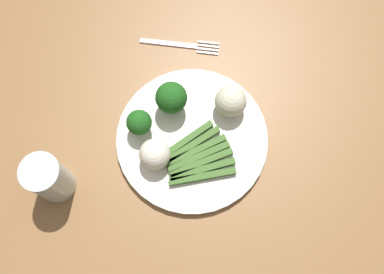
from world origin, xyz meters
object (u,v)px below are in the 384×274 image
object	(u,v)px
plate	(192,139)
cauliflower_near_fork	(155,154)
fork	(181,45)
dining_table	(183,121)
broccoli_back	(139,123)
asparagus_bundle	(197,158)
cauliflower_front_left	(231,101)
broccoli_near_center	(171,98)
water_glass	(49,178)

from	to	relation	value
plate	cauliflower_near_fork	world-z (taller)	cauliflower_near_fork
fork	dining_table	bearing A→B (deg)	-81.39
cauliflower_near_fork	fork	size ratio (longest dim) A/B	0.35
dining_table	broccoli_back	bearing A→B (deg)	-57.79
dining_table	plate	size ratio (longest dim) A/B	4.40
asparagus_bundle	fork	size ratio (longest dim) A/B	0.86
cauliflower_front_left	cauliflower_near_fork	xyz separation A→B (m)	(0.09, -0.15, -0.00)
cauliflower_near_fork	cauliflower_front_left	bearing A→B (deg)	121.45
broccoli_near_center	water_glass	bearing A→B (deg)	-59.28
broccoli_near_center	water_glass	size ratio (longest dim) A/B	0.66
broccoli_back	cauliflower_front_left	distance (m)	0.17
asparagus_bundle	water_glass	size ratio (longest dim) A/B	1.28
plate	cauliflower_front_left	world-z (taller)	cauliflower_front_left
broccoli_back	broccoli_near_center	distance (m)	0.07
cauliflower_near_fork	broccoli_back	bearing A→B (deg)	-157.99
dining_table	water_glass	size ratio (longest dim) A/B	11.48
dining_table	cauliflower_front_left	bearing A→B (deg)	76.08
dining_table	asparagus_bundle	bearing A→B (deg)	9.07
plate	asparagus_bundle	bearing A→B (deg)	8.01
broccoli_back	water_glass	distance (m)	0.19
asparagus_bundle	cauliflower_front_left	xyz separation A→B (m)	(-0.10, 0.07, 0.02)
asparagus_bundle	broccoli_back	size ratio (longest dim) A/B	2.44
dining_table	cauliflower_front_left	xyz separation A→B (m)	(0.02, 0.09, 0.15)
dining_table	broccoli_back	world-z (taller)	broccoli_back
broccoli_near_center	cauliflower_front_left	world-z (taller)	broccoli_near_center
broccoli_near_center	plate	bearing A→B (deg)	25.95
plate	cauliflower_front_left	size ratio (longest dim) A/B	4.69
broccoli_near_center	cauliflower_front_left	bearing A→B (deg)	84.19
broccoli_near_center	fork	size ratio (longest dim) A/B	0.44
broccoli_back	broccoli_near_center	xyz separation A→B (m)	(-0.04, 0.06, 0.01)
asparagus_bundle	cauliflower_front_left	world-z (taller)	cauliflower_front_left
cauliflower_near_fork	water_glass	size ratio (longest dim) A/B	0.52
broccoli_near_center	cauliflower_near_fork	world-z (taller)	broccoli_near_center
cauliflower_front_left	dining_table	bearing A→B (deg)	-103.92
cauliflower_front_left	cauliflower_near_fork	distance (m)	0.17
asparagus_bundle	cauliflower_front_left	distance (m)	0.12
asparagus_bundle	broccoli_back	distance (m)	0.12
water_glass	cauliflower_near_fork	bearing A→B (deg)	99.54
fork	water_glass	distance (m)	0.38
fork	water_glass	world-z (taller)	water_glass
broccoli_near_center	water_glass	world-z (taller)	water_glass
dining_table	cauliflower_near_fork	world-z (taller)	cauliflower_near_fork
fork	asparagus_bundle	bearing A→B (deg)	-75.35
broccoli_near_center	cauliflower_front_left	size ratio (longest dim) A/B	1.20
plate	broccoli_near_center	distance (m)	0.09
cauliflower_front_left	fork	xyz separation A→B (m)	(-0.15, -0.08, -0.04)
cauliflower_front_left	water_glass	bearing A→B (deg)	-69.97
fork	broccoli_near_center	bearing A→B (deg)	-88.85
cauliflower_front_left	cauliflower_near_fork	bearing A→B (deg)	-58.55
plate	fork	world-z (taller)	plate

